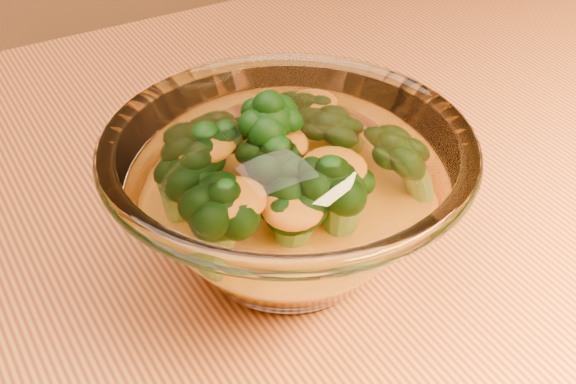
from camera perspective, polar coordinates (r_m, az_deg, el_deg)
The scene contains 4 objects.
table at distance 0.64m, azimuth 5.57°, elevation -8.82°, with size 1.20×0.80×0.75m.
glass_bowl at distance 0.50m, azimuth -0.00°, elevation -0.46°, with size 0.23×0.23×0.10m.
cheese_sauce at distance 0.52m, azimuth -0.00°, elevation -2.37°, with size 0.13×0.13×0.04m, color orange.
broccoli_heap at distance 0.50m, azimuth -1.21°, elevation 1.37°, with size 0.16×0.13×0.08m.
Camera 1 is at (-0.27, -0.36, 1.11)m, focal length 50.00 mm.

